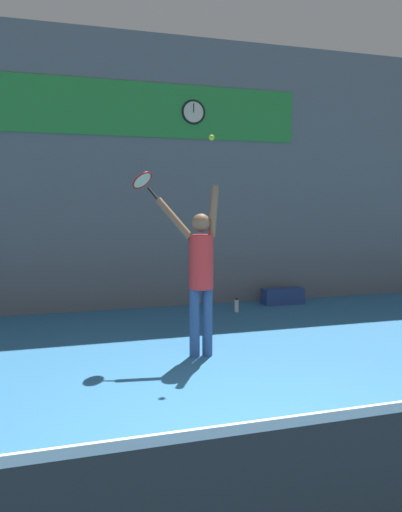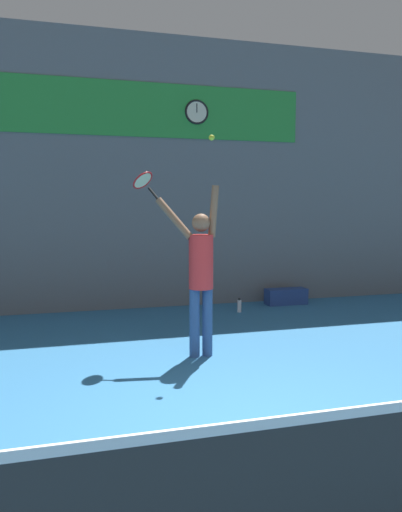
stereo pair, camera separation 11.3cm
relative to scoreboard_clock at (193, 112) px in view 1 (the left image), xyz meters
name	(u,v)px [view 1 (the left image)]	position (x,y,z in m)	size (l,w,h in m)	color
ground_plane	(269,457)	(-1.06, -5.77, -3.64)	(18.00, 18.00, 0.00)	teal
back_wall	(137,173)	(-1.06, 0.08, -1.14)	(18.00, 0.10, 5.00)	slate
sponsor_banner	(136,109)	(-1.06, 0.02, 0.00)	(6.16, 0.02, 0.97)	#288C38
scoreboard_clock	(193,112)	(0.00, 0.00, 0.00)	(0.45, 0.04, 0.45)	beige
court_net	(385,493)	(-1.06, -7.13, -3.14)	(7.70, 0.07, 1.06)	#333333
tennis_player	(200,269)	(-0.82, -3.16, -2.52)	(0.78, 0.49, 2.16)	#2D4C7F
tennis_racket	(143,182)	(-1.44, -2.70, -1.42)	(0.37, 0.39, 0.37)	black
tennis_ball	(212,138)	(-0.68, -3.17, -0.90)	(0.07, 0.07, 0.07)	#CCDB2D
water_bottle	(237,306)	(0.57, -0.82, -3.52)	(0.07, 0.07, 0.26)	silver
equipment_bag	(283,296)	(1.70, -0.38, -3.48)	(0.80, 0.31, 0.30)	navy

